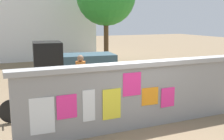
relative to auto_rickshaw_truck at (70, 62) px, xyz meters
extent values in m
plane|color=#7A664C|center=(0.27, 2.08, -0.90)|extent=(60.00, 60.00, 0.00)
cube|color=gray|center=(0.27, -5.92, -0.09)|extent=(6.41, 0.30, 1.63)
cube|color=#9C9C9C|center=(0.27, -5.92, 0.79)|extent=(6.61, 0.42, 0.12)
cube|color=silver|center=(-2.29, -6.08, -0.19)|extent=(0.54, 0.04, 0.84)
cube|color=#F42D8C|center=(-1.73, -6.08, -0.05)|extent=(0.48, 0.02, 0.56)
cube|color=silver|center=(-1.20, -6.08, -0.09)|extent=(0.31, 0.01, 0.77)
cube|color=yellow|center=(-0.61, -6.08, -0.12)|extent=(0.49, 0.03, 0.77)
cube|color=#F42D8C|center=(-0.06, -6.08, 0.32)|extent=(0.50, 0.02, 0.59)
cube|color=orange|center=(0.48, -6.08, -0.05)|extent=(0.48, 0.03, 0.47)
cube|color=#F42D8C|center=(1.04, -6.08, -0.14)|extent=(0.44, 0.04, 0.53)
cylinder|color=black|center=(-1.16, -0.52, -0.55)|extent=(0.72, 0.28, 0.70)
cylinder|color=black|center=(-1.01, 0.77, -0.55)|extent=(0.72, 0.28, 0.70)
cylinder|color=black|center=(1.32, -0.81, -0.55)|extent=(0.72, 0.28, 0.70)
cylinder|color=black|center=(1.47, 0.48, -0.55)|extent=(0.72, 0.28, 0.70)
cube|color=black|center=(-0.99, 0.11, 0.20)|extent=(1.36, 1.63, 1.50)
cube|color=#334C59|center=(0.80, -0.09, -0.10)|extent=(2.56, 1.77, 0.90)
cylinder|color=black|center=(-0.84, -4.49, -0.60)|extent=(0.61, 0.19, 0.60)
cylinder|color=black|center=(0.44, -4.69, -0.60)|extent=(0.61, 0.21, 0.60)
cube|color=#197233|center=(-0.20, -4.59, -0.32)|extent=(1.02, 0.39, 0.32)
cube|color=black|center=(0.00, -4.62, -0.14)|extent=(0.59, 0.30, 0.10)
cube|color=#262626|center=(-0.74, -4.51, -0.05)|extent=(0.12, 0.56, 0.03)
cylinder|color=black|center=(-2.84, -4.26, -0.57)|extent=(0.66, 0.05, 0.66)
cylinder|color=black|center=(-1.79, -4.28, -0.57)|extent=(0.66, 0.05, 0.66)
cube|color=red|center=(-2.32, -4.27, -0.39)|extent=(0.95, 0.06, 0.06)
cylinder|color=red|center=(-2.17, -4.28, -0.17)|extent=(0.03, 0.03, 0.40)
cube|color=black|center=(-2.17, -4.28, 0.03)|extent=(0.20, 0.08, 0.05)
cube|color=black|center=(-2.79, -4.27, -0.02)|extent=(0.05, 0.44, 0.03)
cylinder|color=yellow|center=(-0.37, -3.08, -0.50)|extent=(0.12, 0.12, 0.80)
cylinder|color=yellow|center=(-0.54, -3.01, -0.50)|extent=(0.12, 0.12, 0.80)
cylinder|color=#BF6626|center=(-0.45, -3.04, 0.20)|extent=(0.44, 0.44, 0.60)
sphere|color=#8C664C|center=(-0.45, -3.04, 0.61)|extent=(0.22, 0.22, 0.22)
cylinder|color=brown|center=(3.38, 3.95, 0.57)|extent=(0.30, 0.30, 2.94)
cube|color=white|center=(-2.32, 10.27, 2.23)|extent=(12.33, 6.59, 6.27)
camera|label=1|loc=(-3.22, -12.07, 1.93)|focal=44.47mm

